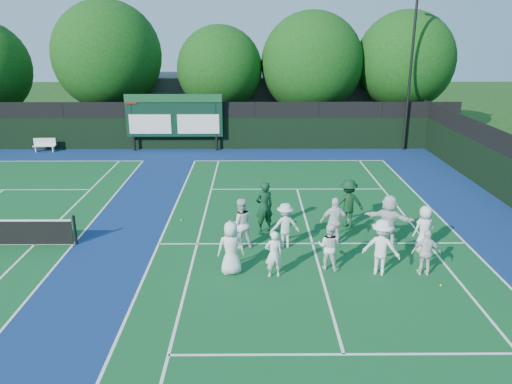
{
  "coord_description": "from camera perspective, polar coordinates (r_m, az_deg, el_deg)",
  "views": [
    {
      "loc": [
        -2.13,
        -15.33,
        7.25
      ],
      "look_at": [
        -2.0,
        3.0,
        1.3
      ],
      "focal_mm": 35.0,
      "sensor_mm": 36.0,
      "label": 1
    }
  ],
  "objects": [
    {
      "name": "ground",
      "position": [
        17.09,
        6.85,
        -7.26
      ],
      "size": [
        120.0,
        120.0,
        0.0
      ],
      "primitive_type": "plane",
      "color": "#163C10",
      "rests_on": "ground"
    },
    {
      "name": "court_apron",
      "position": [
        18.27,
        -12.66,
        -5.84
      ],
      "size": [
        34.0,
        32.0,
        0.01
      ],
      "primitive_type": "cube",
      "color": "navy",
      "rests_on": "ground"
    },
    {
      "name": "near_court",
      "position": [
        17.99,
        6.47,
        -5.87
      ],
      "size": [
        11.05,
        23.85,
        0.01
      ],
      "color": "#105023",
      "rests_on": "ground"
    },
    {
      "name": "back_fence",
      "position": [
        32.11,
        -7.39,
        7.26
      ],
      "size": [
        34.0,
        0.08,
        3.0
      ],
      "color": "black",
      "rests_on": "ground"
    },
    {
      "name": "scoreboard",
      "position": [
        31.7,
        -9.37,
        8.56
      ],
      "size": [
        6.0,
        0.21,
        3.55
      ],
      "color": "black",
      "rests_on": "ground"
    },
    {
      "name": "clubhouse",
      "position": [
        39.68,
        -0.23,
        10.38
      ],
      "size": [
        18.0,
        6.0,
        4.0
      ],
      "primitive_type": "cube",
      "color": "#545459",
      "rests_on": "ground"
    },
    {
      "name": "light_pole_right",
      "position": [
        32.5,
        17.48,
        15.52
      ],
      "size": [
        1.2,
        0.3,
        10.12
      ],
      "color": "black",
      "rests_on": "ground"
    },
    {
      "name": "bench",
      "position": [
        34.02,
        -23.01,
        5.03
      ],
      "size": [
        1.36,
        0.45,
        0.85
      ],
      "color": "white",
      "rests_on": "ground"
    },
    {
      "name": "tree_b",
      "position": [
        36.25,
        -16.34,
        14.45
      ],
      "size": [
        7.3,
        7.3,
        9.3
      ],
      "color": "black",
      "rests_on": "ground"
    },
    {
      "name": "tree_c",
      "position": [
        35.06,
        -3.92,
        13.65
      ],
      "size": [
        5.79,
        5.79,
        7.67
      ],
      "color": "black",
      "rests_on": "ground"
    },
    {
      "name": "tree_d",
      "position": [
        35.23,
        6.64,
        14.14
      ],
      "size": [
        6.91,
        6.91,
        8.59
      ],
      "color": "black",
      "rests_on": "ground"
    },
    {
      "name": "tree_e",
      "position": [
        36.52,
        16.87,
        13.91
      ],
      "size": [
        6.63,
        6.63,
        8.62
      ],
      "color": "black",
      "rests_on": "ground"
    },
    {
      "name": "tennis_ball_2",
      "position": [
        16.04,
        20.37,
        -9.98
      ],
      "size": [
        0.07,
        0.07,
        0.07
      ],
      "primitive_type": "sphere",
      "color": "gold",
      "rests_on": "ground"
    },
    {
      "name": "tennis_ball_3",
      "position": [
        20.18,
        -8.52,
        -3.17
      ],
      "size": [
        0.07,
        0.07,
        0.07
      ],
      "primitive_type": "sphere",
      "color": "gold",
      "rests_on": "ground"
    },
    {
      "name": "tennis_ball_4",
      "position": [
        21.19,
        8.51,
        -2.13
      ],
      "size": [
        0.07,
        0.07,
        0.07
      ],
      "primitive_type": "sphere",
      "color": "gold",
      "rests_on": "ground"
    },
    {
      "name": "tennis_ball_5",
      "position": [
        16.72,
        17.97,
        -8.52
      ],
      "size": [
        0.07,
        0.07,
        0.07
      ],
      "primitive_type": "sphere",
      "color": "gold",
      "rests_on": "ground"
    },
    {
      "name": "player_front_0",
      "position": [
        15.49,
        -2.88,
        -6.42
      ],
      "size": [
        0.9,
        0.64,
        1.71
      ],
      "primitive_type": "imported",
      "rotation": [
        0.0,
        0.0,
        3.26
      ],
      "color": "white",
      "rests_on": "ground"
    },
    {
      "name": "player_front_1",
      "position": [
        15.33,
        2.04,
        -7.1
      ],
      "size": [
        0.6,
        0.44,
        1.51
      ],
      "primitive_type": "imported",
      "rotation": [
        0.0,
        0.0,
        3.3
      ],
      "color": "white",
      "rests_on": "ground"
    },
    {
      "name": "player_front_2",
      "position": [
        15.98,
        8.35,
        -6.17
      ],
      "size": [
        0.91,
        0.82,
        1.52
      ],
      "primitive_type": "imported",
      "rotation": [
        0.0,
        0.0,
        2.74
      ],
      "color": "white",
      "rests_on": "ground"
    },
    {
      "name": "player_front_3",
      "position": [
        15.9,
        14.13,
        -6.14
      ],
      "size": [
        1.33,
        1.08,
        1.8
      ],
      "primitive_type": "imported",
      "rotation": [
        0.0,
        0.0,
        2.73
      ],
      "color": "white",
      "rests_on": "ground"
    },
    {
      "name": "player_front_4",
      "position": [
        16.29,
        18.87,
        -6.57
      ],
      "size": [
        0.91,
        0.46,
        1.49
      ],
      "primitive_type": "imported",
      "rotation": [
        0.0,
        0.0,
        3.03
      ],
      "color": "white",
      "rests_on": "ground"
    },
    {
      "name": "player_back_0",
      "position": [
        17.27,
        -1.79,
        -3.59
      ],
      "size": [
        1.03,
        0.9,
        1.8
      ],
      "primitive_type": "imported",
      "rotation": [
        0.0,
        0.0,
        3.42
      ],
      "color": "white",
      "rests_on": "ground"
    },
    {
      "name": "player_back_1",
      "position": [
        17.35,
        3.34,
        -3.84
      ],
      "size": [
        1.13,
        0.77,
        1.61
      ],
      "primitive_type": "imported",
      "rotation": [
        0.0,
        0.0,
        3.31
      ],
      "color": "silver",
      "rests_on": "ground"
    },
    {
      "name": "player_back_2",
      "position": [
        17.68,
        9.0,
        -3.37
      ],
      "size": [
        1.04,
        0.45,
        1.75
      ],
      "primitive_type": "imported",
      "rotation": [
        0.0,
        0.0,
        3.12
      ],
      "color": "white",
      "rests_on": "ground"
    },
    {
      "name": "player_back_3",
      "position": [
        18.03,
        14.9,
        -3.15
      ],
      "size": [
        1.81,
        1.21,
        1.87
      ],
      "primitive_type": "imported",
      "rotation": [
        0.0,
        0.0,
        2.72
      ],
      "color": "white",
      "rests_on": "ground"
    },
    {
      "name": "player_back_4",
      "position": [
        17.95,
        18.68,
        -4.02
      ],
      "size": [
        0.92,
        0.74,
        1.63
      ],
      "primitive_type": "imported",
      "rotation": [
        0.0,
        0.0,
        3.46
      ],
      "color": "white",
      "rests_on": "ground"
    },
    {
      "name": "coach_left",
      "position": [
        18.63,
        0.93,
        -1.71
      ],
      "size": [
        0.83,
        0.69,
        1.94
      ],
      "primitive_type": "imported",
      "rotation": [
        0.0,
        0.0,
        3.52
      ],
      "color": "#0E361E",
      "rests_on": "ground"
    },
    {
      "name": "coach_right",
      "position": [
        19.41,
        10.48,
        -1.28
      ],
      "size": [
        1.29,
        0.84,
        1.89
      ],
      "primitive_type": "imported",
      "rotation": [
        0.0,
        0.0,
        3.25
      ],
      "color": "#0E3519",
      "rests_on": "ground"
    }
  ]
}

